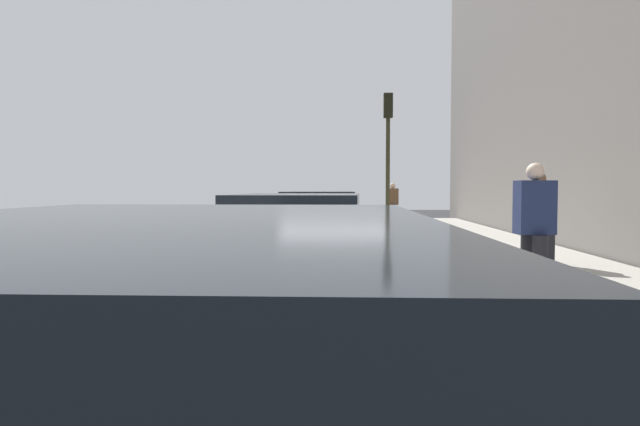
{
  "coord_description": "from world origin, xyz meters",
  "views": [
    {
      "loc": [
        -13.29,
        -0.29,
        1.6
      ],
      "look_at": [
        0.44,
        0.32,
        0.98
      ],
      "focal_mm": 31.83,
      "sensor_mm": 36.0,
      "label": 1
    }
  ],
  "objects_px": {
    "pedestrian_brown_coat": "(393,202)",
    "parked_car_red": "(319,224)",
    "rolling_suitcase": "(395,217)",
    "pedestrian_olive_coat": "(539,215)",
    "parked_car_white": "(299,249)",
    "pedestrian_navy_coat": "(534,226)",
    "traffic_light_pole": "(388,140)"
  },
  "relations": [
    {
      "from": "pedestrian_olive_coat",
      "to": "pedestrian_brown_coat",
      "type": "height_order",
      "value": "pedestrian_olive_coat"
    },
    {
      "from": "pedestrian_olive_coat",
      "to": "rolling_suitcase",
      "type": "xyz_separation_m",
      "value": [
        11.42,
        1.75,
        -0.61
      ]
    },
    {
      "from": "parked_car_white",
      "to": "pedestrian_navy_coat",
      "type": "distance_m",
      "value": 3.14
    },
    {
      "from": "parked_car_red",
      "to": "pedestrian_brown_coat",
      "type": "bearing_deg",
      "value": -14.49
    },
    {
      "from": "parked_car_red",
      "to": "traffic_light_pole",
      "type": "xyz_separation_m",
      "value": [
        3.51,
        -1.84,
        2.23
      ]
    },
    {
      "from": "rolling_suitcase",
      "to": "pedestrian_olive_coat",
      "type": "bearing_deg",
      "value": -171.3
    },
    {
      "from": "pedestrian_brown_coat",
      "to": "rolling_suitcase",
      "type": "height_order",
      "value": "pedestrian_brown_coat"
    },
    {
      "from": "pedestrian_olive_coat",
      "to": "pedestrian_navy_coat",
      "type": "relative_size",
      "value": 0.98
    },
    {
      "from": "pedestrian_olive_coat",
      "to": "pedestrian_brown_coat",
      "type": "xyz_separation_m",
      "value": [
        11.8,
        1.82,
        -0.05
      ]
    },
    {
      "from": "pedestrian_olive_coat",
      "to": "traffic_light_pole",
      "type": "relative_size",
      "value": 0.41
    },
    {
      "from": "parked_car_red",
      "to": "pedestrian_brown_coat",
      "type": "relative_size",
      "value": 2.79
    },
    {
      "from": "pedestrian_olive_coat",
      "to": "traffic_light_pole",
      "type": "xyz_separation_m",
      "value": [
        5.62,
        2.48,
        1.91
      ]
    },
    {
      "from": "parked_car_white",
      "to": "pedestrian_navy_coat",
      "type": "height_order",
      "value": "pedestrian_navy_coat"
    },
    {
      "from": "pedestrian_olive_coat",
      "to": "pedestrian_brown_coat",
      "type": "bearing_deg",
      "value": 8.77
    },
    {
      "from": "pedestrian_brown_coat",
      "to": "parked_car_red",
      "type": "bearing_deg",
      "value": 165.51
    },
    {
      "from": "pedestrian_olive_coat",
      "to": "rolling_suitcase",
      "type": "relative_size",
      "value": 1.77
    },
    {
      "from": "parked_car_red",
      "to": "pedestrian_olive_coat",
      "type": "xyz_separation_m",
      "value": [
        -2.11,
        -4.32,
        0.32
      ]
    },
    {
      "from": "traffic_light_pole",
      "to": "rolling_suitcase",
      "type": "xyz_separation_m",
      "value": [
        5.8,
        -0.73,
        -2.52
      ]
    },
    {
      "from": "parked_car_red",
      "to": "pedestrian_navy_coat",
      "type": "relative_size",
      "value": 2.58
    },
    {
      "from": "pedestrian_navy_coat",
      "to": "rolling_suitcase",
      "type": "relative_size",
      "value": 1.81
    },
    {
      "from": "parked_car_red",
      "to": "traffic_light_pole",
      "type": "distance_m",
      "value": 4.55
    },
    {
      "from": "pedestrian_brown_coat",
      "to": "traffic_light_pole",
      "type": "bearing_deg",
      "value": 173.9
    },
    {
      "from": "parked_car_white",
      "to": "pedestrian_navy_coat",
      "type": "bearing_deg",
      "value": -90.96
    },
    {
      "from": "pedestrian_navy_coat",
      "to": "parked_car_white",
      "type": "bearing_deg",
      "value": 89.04
    },
    {
      "from": "pedestrian_olive_coat",
      "to": "rolling_suitcase",
      "type": "bearing_deg",
      "value": 8.7
    },
    {
      "from": "parked_car_white",
      "to": "pedestrian_olive_coat",
      "type": "xyz_separation_m",
      "value": [
        3.36,
        -4.34,
        0.32
      ]
    },
    {
      "from": "parked_car_red",
      "to": "pedestrian_navy_coat",
      "type": "xyz_separation_m",
      "value": [
        -5.53,
        -3.11,
        0.34
      ]
    },
    {
      "from": "parked_car_red",
      "to": "pedestrian_brown_coat",
      "type": "height_order",
      "value": "pedestrian_brown_coat"
    },
    {
      "from": "parked_car_white",
      "to": "pedestrian_navy_coat",
      "type": "xyz_separation_m",
      "value": [
        -0.05,
        -3.12,
        0.34
      ]
    },
    {
      "from": "pedestrian_olive_coat",
      "to": "pedestrian_navy_coat",
      "type": "xyz_separation_m",
      "value": [
        -3.41,
        1.22,
        0.02
      ]
    },
    {
      "from": "pedestrian_brown_coat",
      "to": "traffic_light_pole",
      "type": "distance_m",
      "value": 6.52
    },
    {
      "from": "pedestrian_navy_coat",
      "to": "rolling_suitcase",
      "type": "height_order",
      "value": "pedestrian_navy_coat"
    }
  ]
}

